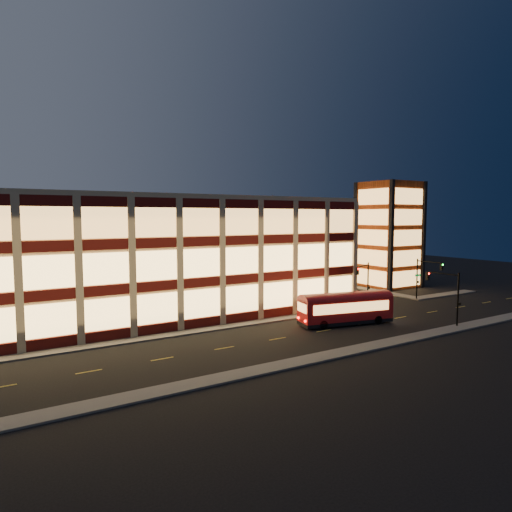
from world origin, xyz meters
TOP-DOWN VIEW (x-y plane):
  - ground at (0.00, 0.00)m, footprint 200.00×200.00m
  - sidewalk_office_south at (-3.00, 1.00)m, footprint 54.00×2.00m
  - sidewalk_office_east at (23.00, 17.00)m, footprint 2.00×30.00m
  - sidewalk_tower_south at (40.00, 1.00)m, footprint 14.00×2.00m
  - sidewalk_tower_west at (34.00, 17.00)m, footprint 2.00×30.00m
  - sidewalk_near at (0.00, -13.00)m, footprint 100.00×2.00m
  - office_building at (-2.91, 16.91)m, footprint 50.45×30.45m
  - stair_tower at (39.95, 11.95)m, footprint 8.60×8.60m
  - traffic_signal_far at (22.21, 0.24)m, footprint 3.79×1.87m
  - traffic_signal_right at (33.50, -0.62)m, footprint 1.20×4.37m
  - traffic_signal_near at (23.50, -11.03)m, footprint 0.32×4.45m
  - trolley_bus at (13.99, -5.03)m, footprint 11.11×4.93m

SIDE VIEW (x-z plane):
  - ground at x=0.00m, z-range 0.00..0.00m
  - sidewalk_office_south at x=-3.00m, z-range 0.00..0.15m
  - sidewalk_office_east at x=23.00m, z-range 0.00..0.15m
  - sidewalk_tower_south at x=40.00m, z-range 0.00..0.15m
  - sidewalk_tower_west at x=34.00m, z-range 0.00..0.15m
  - sidewalk_near at x=0.00m, z-range 0.00..0.15m
  - trolley_bus at x=13.99m, z-range 0.20..3.85m
  - traffic_signal_right at x=33.50m, z-range 1.10..7.10m
  - traffic_signal_far at x=22.21m, z-range 1.11..7.11m
  - traffic_signal_near at x=23.50m, z-range 1.13..7.13m
  - office_building at x=-2.91m, z-range 0.00..14.50m
  - stair_tower at x=39.95m, z-range -0.01..17.99m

